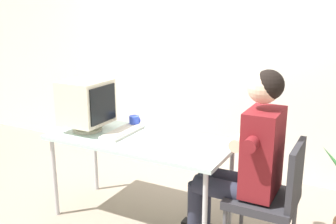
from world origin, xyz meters
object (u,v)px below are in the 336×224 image
Objects in this scene: desk at (140,144)px; crt_monitor at (86,103)px; person_seated at (246,156)px; desk_mug at (134,121)px; office_chair at (272,194)px; keyboard at (122,132)px.

crt_monitor is at bearing -175.48° from desk.
desk is 1.10× the size of person_seated.
desk_mug is at bearing 130.53° from desk.
person_seated is (-0.20, -0.00, 0.24)m from office_chair.
person_seated is at bearing -1.20° from desk.
office_chair is (1.58, 0.02, -0.47)m from crt_monitor.
desk_mug is (-0.02, 0.21, 0.03)m from keyboard.
crt_monitor is at bearing -167.84° from keyboard.
desk is 0.89m from person_seated.
person_seated is (0.89, -0.02, 0.07)m from desk.
desk_mug is at bearing 94.35° from keyboard.
desk_mug is (-1.09, 0.26, 0.03)m from person_seated.
desk_mug is (0.29, 0.28, -0.20)m from crt_monitor.
desk is 15.06× the size of desk_mug.
keyboard reaches higher than desk.
crt_monitor is 4.37× the size of desk_mug.
crt_monitor is 1.00× the size of keyboard.
desk is at bearing 179.02° from office_chair.
crt_monitor reaches higher than office_chair.
office_chair is 8.90× the size of desk_mug.
desk is at bearing -49.47° from desk_mug.
office_chair is (1.08, -0.02, -0.17)m from desk.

